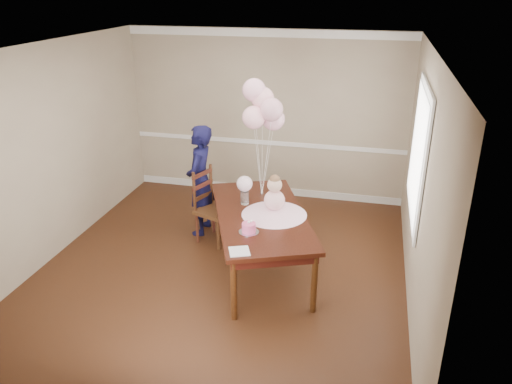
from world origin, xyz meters
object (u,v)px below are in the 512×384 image
object	(u,v)px
dining_table_top	(261,215)
dining_chair_seat	(215,211)
birthday_cake	(249,227)
woman	(200,180)

from	to	relation	value
dining_table_top	dining_chair_seat	size ratio (longest dim) A/B	4.63
birthday_cake	dining_chair_seat	bearing A→B (deg)	124.66
birthday_cake	dining_chair_seat	size ratio (longest dim) A/B	0.35
birthday_cake	woman	size ratio (longest dim) A/B	0.10
dining_chair_seat	woman	bearing A→B (deg)	160.74
dining_chair_seat	woman	size ratio (longest dim) A/B	0.28
dining_table_top	woman	size ratio (longest dim) A/B	1.31
woman	dining_chair_seat	bearing A→B (deg)	49.10
dining_table_top	woman	xyz separation A→B (m)	(-1.06, 0.81, 0.04)
birthday_cake	woman	world-z (taller)	woman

